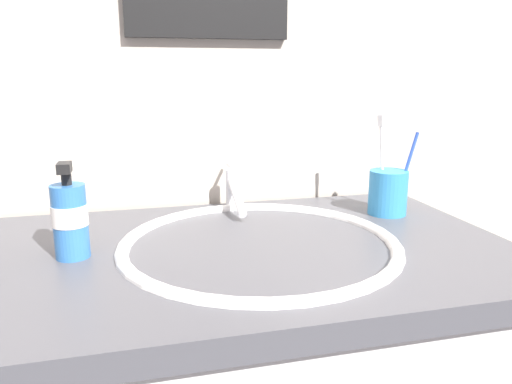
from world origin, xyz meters
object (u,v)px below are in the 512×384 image
at_px(faucet, 233,191).
at_px(soap_dispenser, 70,218).
at_px(toothbrush_cup, 388,192).
at_px(toothbrush_white, 382,157).
at_px(toothbrush_blue, 409,161).

distance_m(faucet, soap_dispenser, 0.38).
bearing_deg(toothbrush_cup, faucet, 161.71).
bearing_deg(toothbrush_white, faucet, 164.54).
xyz_separation_m(toothbrush_white, toothbrush_blue, (0.05, -0.03, -0.01)).
height_order(toothbrush_white, soap_dispenser, toothbrush_white).
relative_size(toothbrush_cup, toothbrush_blue, 0.48).
bearing_deg(faucet, toothbrush_white, -15.46).
bearing_deg(toothbrush_white, toothbrush_cup, -66.41).
relative_size(toothbrush_white, toothbrush_blue, 1.04).
distance_m(toothbrush_white, soap_dispenser, 0.64).
xyz_separation_m(toothbrush_white, soap_dispenser, (-0.62, -0.13, -0.05)).
xyz_separation_m(toothbrush_blue, soap_dispenser, (-0.67, -0.10, -0.05)).
relative_size(toothbrush_cup, soap_dispenser, 0.59).
bearing_deg(faucet, soap_dispenser, -146.11).
height_order(toothbrush_cup, toothbrush_white, toothbrush_white).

